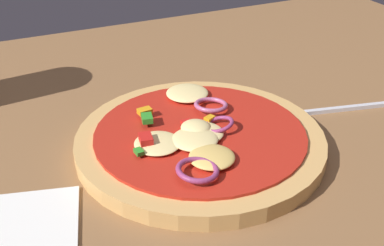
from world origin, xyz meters
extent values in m
cube|color=brown|center=(0.00, 0.00, 0.01)|extent=(1.18, 0.91, 0.03)
cylinder|color=tan|center=(0.04, 0.04, 0.04)|extent=(0.26, 0.26, 0.02)
cylinder|color=red|center=(0.04, 0.04, 0.05)|extent=(0.22, 0.22, 0.00)
ellipsoid|color=#F4DB8E|center=(0.02, 0.02, 0.05)|extent=(0.05, 0.05, 0.01)
ellipsoid|color=#E5BC60|center=(0.02, -0.02, 0.05)|extent=(0.04, 0.04, 0.01)
ellipsoid|color=#F4DB8E|center=(0.03, 0.03, 0.05)|extent=(0.04, 0.04, 0.01)
ellipsoid|color=#F4DB8E|center=(-0.01, 0.03, 0.05)|extent=(0.05, 0.05, 0.01)
ellipsoid|color=#F4DB8E|center=(0.03, 0.04, 0.05)|extent=(0.03, 0.03, 0.01)
ellipsoid|color=#F4DB8E|center=(0.06, 0.12, 0.05)|extent=(0.05, 0.05, 0.01)
torus|color=#93386B|center=(0.00, -0.03, 0.05)|extent=(0.05, 0.05, 0.01)
torus|color=#93386B|center=(0.06, 0.03, 0.05)|extent=(0.05, 0.05, 0.01)
torus|color=#B25984|center=(0.07, 0.07, 0.05)|extent=(0.05, 0.05, 0.01)
cube|color=orange|center=(0.05, 0.05, 0.05)|extent=(0.01, 0.01, 0.00)
cube|color=#2D8C28|center=(-0.01, 0.07, 0.06)|extent=(0.01, 0.02, 0.01)
cube|color=red|center=(0.03, 0.05, 0.05)|extent=(0.01, 0.01, 0.00)
cube|color=#2D8C28|center=(-0.04, 0.02, 0.05)|extent=(0.01, 0.01, 0.00)
cube|color=orange|center=(-0.01, 0.09, 0.05)|extent=(0.02, 0.01, 0.01)
cube|color=red|center=(-0.02, 0.03, 0.06)|extent=(0.02, 0.02, 0.01)
cube|color=silver|center=(0.23, 0.04, 0.03)|extent=(0.12, 0.03, 0.01)
cube|color=silver|center=(0.16, 0.05, 0.03)|extent=(0.02, 0.02, 0.01)
cube|color=silver|center=(0.14, 0.07, 0.03)|extent=(0.04, 0.01, 0.00)
cube|color=silver|center=(0.14, 0.06, 0.03)|extent=(0.04, 0.01, 0.00)
cube|color=silver|center=(0.13, 0.06, 0.03)|extent=(0.04, 0.01, 0.00)
cube|color=silver|center=(0.13, 0.05, 0.03)|extent=(0.04, 0.01, 0.00)
cube|color=white|center=(-0.16, -0.01, 0.03)|extent=(0.13, 0.12, 0.00)
camera|label=1|loc=(-0.16, -0.36, 0.31)|focal=46.16mm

